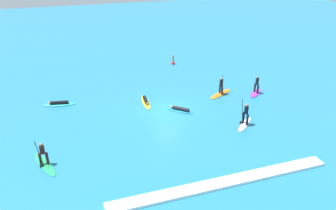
{
  "coord_description": "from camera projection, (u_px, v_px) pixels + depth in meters",
  "views": [
    {
      "loc": [
        -8.07,
        -24.17,
        12.78
      ],
      "look_at": [
        0.0,
        0.0,
        0.5
      ],
      "focal_mm": 35.38,
      "sensor_mm": 36.0,
      "label": 1
    }
  ],
  "objects": [
    {
      "name": "ground_plane",
      "position": [
        168.0,
        110.0,
        28.5
      ],
      "size": [
        120.0,
        120.0,
        0.0
      ],
      "primitive_type": "plane",
      "color": "teal",
      "rests_on": "ground"
    },
    {
      "name": "surfer_on_orange_board",
      "position": [
        221.0,
        90.0,
        31.4
      ],
      "size": [
        3.11,
        2.22,
        2.04
      ],
      "rotation": [
        0.0,
        0.0,
        3.67
      ],
      "color": "orange",
      "rests_on": "ground_plane"
    },
    {
      "name": "surfer_on_blue_board",
      "position": [
        180.0,
        110.0,
        28.27
      ],
      "size": [
        2.18,
        2.08,
        0.4
      ],
      "rotation": [
        0.0,
        0.0,
        2.39
      ],
      "color": "#1E8CD1",
      "rests_on": "ground_plane"
    },
    {
      "name": "surfer_on_purple_board",
      "position": [
        256.0,
        89.0,
        31.58
      ],
      "size": [
        2.29,
        2.12,
        1.75
      ],
      "rotation": [
        0.0,
        0.0,
        0.71
      ],
      "color": "purple",
      "rests_on": "ground_plane"
    },
    {
      "name": "surfer_on_teal_board",
      "position": [
        59.0,
        104.0,
        29.38
      ],
      "size": [
        2.85,
        1.14,
        0.4
      ],
      "rotation": [
        0.0,
        0.0,
        2.97
      ],
      "color": "#33C6CC",
      "rests_on": "ground_plane"
    },
    {
      "name": "surfer_on_green_board",
      "position": [
        44.0,
        160.0,
        21.22
      ],
      "size": [
        1.74,
        3.23,
        2.05
      ],
      "rotation": [
        0.0,
        0.0,
        5.08
      ],
      "color": "#23B266",
      "rests_on": "ground_plane"
    },
    {
      "name": "surfer_on_white_board",
      "position": [
        245.0,
        119.0,
        25.96
      ],
      "size": [
        2.34,
        2.22,
        2.23
      ],
      "rotation": [
        0.0,
        0.0,
        3.88
      ],
      "color": "white",
      "rests_on": "ground_plane"
    },
    {
      "name": "surfer_on_yellow_board",
      "position": [
        146.0,
        101.0,
        29.84
      ],
      "size": [
        0.84,
        3.05,
        0.4
      ],
      "rotation": [
        0.0,
        0.0,
        4.64
      ],
      "color": "yellow",
      "rests_on": "ground_plane"
    },
    {
      "name": "marker_buoy",
      "position": [
        173.0,
        63.0,
        39.53
      ],
      "size": [
        0.42,
        0.42,
        1.18
      ],
      "color": "red",
      "rests_on": "ground_plane"
    },
    {
      "name": "wave_crest",
      "position": [
        223.0,
        183.0,
        19.64
      ],
      "size": [
        14.01,
        0.9,
        0.18
      ],
      "primitive_type": "cube",
      "color": "white",
      "rests_on": "ground_plane"
    }
  ]
}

